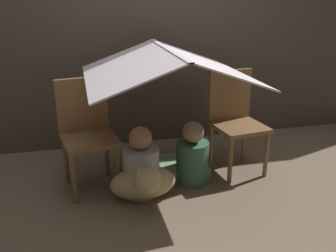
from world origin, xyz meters
The scene contains 9 objects.
ground_plane centered at (0.00, 0.00, 0.00)m, with size 8.80×8.80×0.00m, color #7A6651.
wall_back centered at (0.00, 1.05, 1.25)m, with size 7.00×0.05×2.50m.
chair_left centered at (-0.62, 0.25, 0.46)m, with size 0.46×0.46×0.84m.
chair_right centered at (0.60, 0.25, 0.46)m, with size 0.44×0.44×0.84m.
sheet_canopy centered at (0.00, 0.18, 0.95)m, with size 1.21×1.16×0.23m.
person_front centered at (-0.25, 0.01, 0.22)m, with size 0.27×0.27×0.54m.
person_second centered at (0.18, 0.09, 0.22)m, with size 0.26×0.26×0.51m.
dog centered at (-0.25, -0.12, 0.15)m, with size 0.49×0.43×0.36m.
floor_cushion centered at (0.11, 0.28, 0.05)m, with size 0.47×0.37×0.10m.
Camera 1 is at (-0.66, -2.49, 1.46)m, focal length 40.00 mm.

